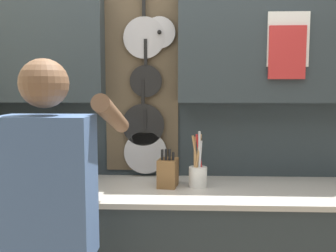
% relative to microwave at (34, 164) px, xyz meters
% --- Properties ---
extents(back_wall_unit, '(3.16, 0.23, 2.49)m').
position_rel_microwave_xyz_m(back_wall_unit, '(0.92, 0.27, 0.45)').
color(back_wall_unit, '#2D383D').
rests_on(back_wall_unit, ground_plane).
extents(microwave, '(0.48, 0.37, 0.26)m').
position_rel_microwave_xyz_m(microwave, '(0.00, 0.00, 0.00)').
color(microwave, black).
rests_on(microwave, base_cabinet_counter).
extents(knife_block, '(0.13, 0.16, 0.24)m').
position_rel_microwave_xyz_m(knife_block, '(0.83, 0.00, -0.04)').
color(knife_block, brown).
rests_on(knife_block, base_cabinet_counter).
extents(utensil_crock, '(0.11, 0.11, 0.34)m').
position_rel_microwave_xyz_m(utensil_crock, '(1.01, 0.00, -0.05)').
color(utensil_crock, white).
rests_on(utensil_crock, base_cabinet_counter).
extents(person, '(0.54, 0.64, 1.65)m').
position_rel_microwave_xyz_m(person, '(0.35, -0.72, -0.08)').
color(person, '#383842').
rests_on(person, ground_plane).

